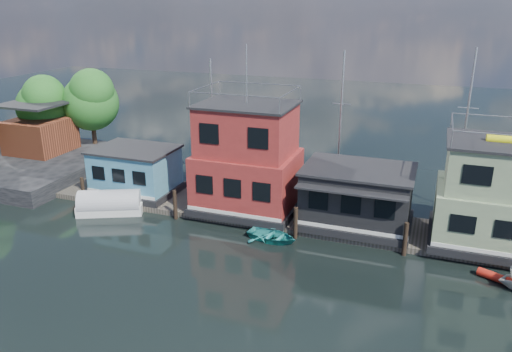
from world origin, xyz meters
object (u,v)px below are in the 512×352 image
at_px(red_kayak, 509,282).
at_px(houseboat_blue, 136,171).
at_px(houseboat_green, 506,198).
at_px(houseboat_dark, 357,196).
at_px(dinghy_teal, 272,236).
at_px(houseboat_red, 247,160).
at_px(tarp_runabout, 110,204).

bearing_deg(red_kayak, houseboat_blue, -164.89).
bearing_deg(houseboat_blue, houseboat_green, 0.00).
relative_size(houseboat_blue, houseboat_dark, 0.86).
bearing_deg(dinghy_teal, houseboat_blue, 82.34).
xyz_separation_m(houseboat_red, red_kayak, (17.25, -4.43, -3.86)).
relative_size(houseboat_dark, dinghy_teal, 2.17).
bearing_deg(red_kayak, dinghy_teal, -158.42).
bearing_deg(houseboat_dark, houseboat_blue, 179.94).
bearing_deg(houseboat_blue, dinghy_teal, -16.34).
distance_m(houseboat_red, dinghy_teal, 6.15).
distance_m(houseboat_blue, houseboat_green, 26.53).
relative_size(tarp_runabout, dinghy_teal, 1.48).
bearing_deg(houseboat_blue, tarp_runabout, -91.19).
xyz_separation_m(tarp_runabout, dinghy_teal, (12.73, -0.20, -0.36)).
xyz_separation_m(houseboat_green, red_kayak, (0.25, -4.43, -3.30)).
height_order(houseboat_dark, red_kayak, houseboat_dark).
height_order(houseboat_blue, tarp_runabout, houseboat_blue).
bearing_deg(houseboat_dark, houseboat_red, 179.86).
xyz_separation_m(houseboat_red, dinghy_teal, (3.16, -3.71, -3.75)).
bearing_deg(dinghy_teal, houseboat_dark, -44.01).
xyz_separation_m(houseboat_blue, tarp_runabout, (-0.07, -3.51, -1.49)).
relative_size(houseboat_blue, houseboat_red, 0.54).
height_order(houseboat_blue, dinghy_teal, houseboat_blue).
bearing_deg(houseboat_green, tarp_runabout, -172.47).
relative_size(houseboat_dark, red_kayak, 2.19).
xyz_separation_m(houseboat_dark, red_kayak, (9.25, -4.42, -2.17)).
bearing_deg(dinghy_teal, houseboat_red, 49.08).
bearing_deg(red_kayak, houseboat_green, 117.78).
bearing_deg(tarp_runabout, houseboat_blue, 64.08).
relative_size(houseboat_blue, dinghy_teal, 1.88).
xyz_separation_m(houseboat_blue, dinghy_teal, (12.66, -3.71, -1.85)).
height_order(houseboat_red, red_kayak, houseboat_red).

